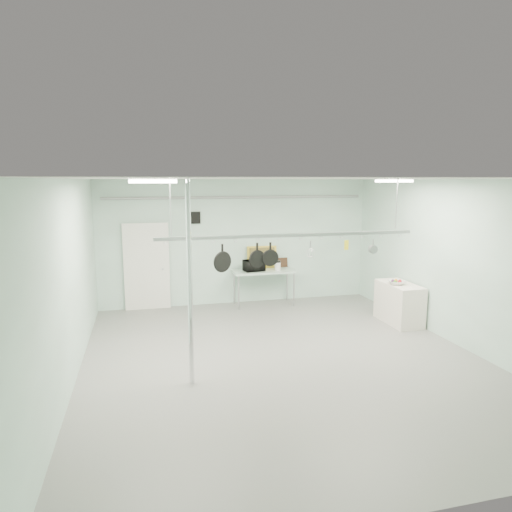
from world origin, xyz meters
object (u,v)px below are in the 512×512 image
object	(u,v)px
skillet_mid	(257,255)
skillet_right	(270,254)
microwave	(254,265)
fruit_bowl	(397,283)
prep_table	(264,273)
coffee_canister	(278,266)
skillet_left	(222,258)
chrome_pole	(190,285)
side_cabinet	(399,303)
pot_rack	(290,234)

from	to	relation	value
skillet_mid	skillet_right	bearing A→B (deg)	-16.01
microwave	fruit_bowl	world-z (taller)	microwave
prep_table	coffee_canister	xyz separation A→B (m)	(0.33, -0.12, 0.18)
prep_table	skillet_mid	world-z (taller)	skillet_mid
skillet_left	fruit_bowl	bearing A→B (deg)	-11.88
chrome_pole	coffee_canister	bearing A→B (deg)	57.20
side_cabinet	skillet_mid	size ratio (longest dim) A/B	2.69
skillet_left	microwave	bearing A→B (deg)	40.97
microwave	skillet_mid	size ratio (longest dim) A/B	1.14
chrome_pole	prep_table	size ratio (longest dim) A/B	2.00
fruit_bowl	skillet_left	world-z (taller)	skillet_left
microwave	skillet_right	world-z (taller)	skillet_right
prep_table	fruit_bowl	xyz separation A→B (m)	(2.43, -2.25, 0.11)
coffee_canister	skillet_right	size ratio (longest dim) A/B	0.52
chrome_pole	fruit_bowl	world-z (taller)	chrome_pole
prep_table	skillet_left	bearing A→B (deg)	-116.38
prep_table	pot_rack	bearing A→B (deg)	-96.91
skillet_mid	fruit_bowl	bearing A→B (deg)	0.89
prep_table	pot_rack	xyz separation A→B (m)	(-0.40, -3.30, 1.40)
fruit_bowl	chrome_pole	bearing A→B (deg)	-157.63
prep_table	skillet_right	xyz separation A→B (m)	(-0.77, -3.30, 1.05)
skillet_left	coffee_canister	bearing A→B (deg)	31.97
pot_rack	side_cabinet	bearing A→B (deg)	20.45
prep_table	microwave	xyz separation A→B (m)	(-0.27, -0.03, 0.21)
side_cabinet	coffee_canister	world-z (taller)	coffee_canister
fruit_bowl	side_cabinet	bearing A→B (deg)	24.06
chrome_pole	skillet_right	xyz separation A→B (m)	(1.53, 0.90, 0.28)
microwave	fruit_bowl	distance (m)	3.50
side_cabinet	skillet_right	size ratio (longest dim) A/B	2.97
skillet_mid	side_cabinet	bearing A→B (deg)	1.14
pot_rack	skillet_right	distance (m)	0.51
skillet_left	prep_table	bearing A→B (deg)	37.31
prep_table	coffee_canister	world-z (taller)	coffee_canister
skillet_left	skillet_right	distance (m)	0.87
pot_rack	microwave	distance (m)	3.48
side_cabinet	skillet_mid	bearing A→B (deg)	-162.84
prep_table	skillet_right	bearing A→B (deg)	-103.14
skillet_right	chrome_pole	bearing A→B (deg)	-147.77
pot_rack	microwave	bearing A→B (deg)	87.69
skillet_mid	skillet_right	xyz separation A→B (m)	(0.24, 0.00, 0.02)
chrome_pole	side_cabinet	distance (m)	5.37
side_cabinet	fruit_bowl	distance (m)	0.51
fruit_bowl	skillet_mid	bearing A→B (deg)	-163.09
microwave	fruit_bowl	size ratio (longest dim) A/B	1.39
microwave	fruit_bowl	bearing A→B (deg)	131.98
chrome_pole	skillet_left	distance (m)	1.14
side_cabinet	coffee_canister	xyz separation A→B (m)	(-2.22, 2.08, 0.56)
prep_table	pot_rack	distance (m)	3.61
fruit_bowl	skillet_mid	world-z (taller)	skillet_mid
chrome_pole	fruit_bowl	bearing A→B (deg)	22.37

